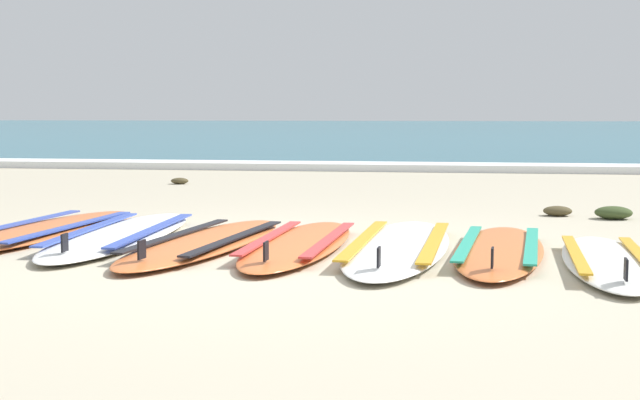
{
  "coord_description": "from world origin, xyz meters",
  "views": [
    {
      "loc": [
        1.04,
        -5.42,
        0.92
      ],
      "look_at": [
        0.05,
        1.15,
        0.25
      ],
      "focal_mm": 49.67,
      "sensor_mm": 36.0,
      "label": 1
    }
  ],
  "objects_px": {
    "surfboard_3": "(299,243)",
    "surfboard_4": "(399,246)",
    "surfboard_1": "(122,234)",
    "surfboard_6": "(607,261)",
    "surfboard_2": "(206,242)",
    "surfboard_0": "(44,230)",
    "surfboard_5": "(499,250)"
  },
  "relations": [
    {
      "from": "surfboard_0",
      "to": "surfboard_4",
      "type": "bearing_deg",
      "value": -7.79
    },
    {
      "from": "surfboard_2",
      "to": "surfboard_5",
      "type": "relative_size",
      "value": 1.09
    },
    {
      "from": "surfboard_1",
      "to": "surfboard_5",
      "type": "bearing_deg",
      "value": -6.73
    },
    {
      "from": "surfboard_2",
      "to": "surfboard_6",
      "type": "distance_m",
      "value": 2.6
    },
    {
      "from": "surfboard_0",
      "to": "surfboard_3",
      "type": "relative_size",
      "value": 1.12
    },
    {
      "from": "surfboard_1",
      "to": "surfboard_6",
      "type": "bearing_deg",
      "value": -11.23
    },
    {
      "from": "surfboard_3",
      "to": "surfboard_6",
      "type": "height_order",
      "value": "same"
    },
    {
      "from": "surfboard_2",
      "to": "surfboard_3",
      "type": "distance_m",
      "value": 0.64
    },
    {
      "from": "surfboard_3",
      "to": "surfboard_6",
      "type": "bearing_deg",
      "value": -11.81
    },
    {
      "from": "surfboard_1",
      "to": "surfboard_4",
      "type": "height_order",
      "value": "same"
    },
    {
      "from": "surfboard_1",
      "to": "surfboard_2",
      "type": "relative_size",
      "value": 1.05
    },
    {
      "from": "surfboard_0",
      "to": "surfboard_1",
      "type": "relative_size",
      "value": 1.0
    },
    {
      "from": "surfboard_2",
      "to": "surfboard_1",
      "type": "bearing_deg",
      "value": 159.64
    },
    {
      "from": "surfboard_5",
      "to": "surfboard_3",
      "type": "bearing_deg",
      "value": 177.07
    },
    {
      "from": "surfboard_0",
      "to": "surfboard_4",
      "type": "relative_size",
      "value": 0.99
    },
    {
      "from": "surfboard_3",
      "to": "surfboard_5",
      "type": "bearing_deg",
      "value": -2.93
    },
    {
      "from": "surfboard_5",
      "to": "surfboard_6",
      "type": "bearing_deg",
      "value": -28.67
    },
    {
      "from": "surfboard_6",
      "to": "surfboard_4",
      "type": "bearing_deg",
      "value": 162.31
    },
    {
      "from": "surfboard_3",
      "to": "surfboard_4",
      "type": "relative_size",
      "value": 0.89
    },
    {
      "from": "surfboard_1",
      "to": "surfboard_3",
      "type": "xyz_separation_m",
      "value": [
        1.34,
        -0.25,
        0.0
      ]
    },
    {
      "from": "surfboard_4",
      "to": "surfboard_6",
      "type": "height_order",
      "value": "same"
    },
    {
      "from": "surfboard_3",
      "to": "surfboard_1",
      "type": "bearing_deg",
      "value": 169.61
    },
    {
      "from": "surfboard_1",
      "to": "surfboard_6",
      "type": "height_order",
      "value": "same"
    },
    {
      "from": "surfboard_0",
      "to": "surfboard_6",
      "type": "xyz_separation_m",
      "value": [
        3.92,
        -0.77,
        -0.0
      ]
    },
    {
      "from": "surfboard_2",
      "to": "surfboard_0",
      "type": "bearing_deg",
      "value": 164.41
    },
    {
      "from": "surfboard_2",
      "to": "surfboard_3",
      "type": "bearing_deg",
      "value": 1.28
    },
    {
      "from": "surfboard_1",
      "to": "surfboard_6",
      "type": "xyz_separation_m",
      "value": [
        3.27,
        -0.65,
        0.0
      ]
    },
    {
      "from": "surfboard_4",
      "to": "surfboard_6",
      "type": "bearing_deg",
      "value": -17.69
    },
    {
      "from": "surfboard_6",
      "to": "surfboard_5",
      "type": "bearing_deg",
      "value": 151.33
    },
    {
      "from": "surfboard_0",
      "to": "surfboard_5",
      "type": "height_order",
      "value": "same"
    },
    {
      "from": "surfboard_4",
      "to": "surfboard_5",
      "type": "height_order",
      "value": "same"
    },
    {
      "from": "surfboard_2",
      "to": "surfboard_4",
      "type": "distance_m",
      "value": 1.31
    }
  ]
}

